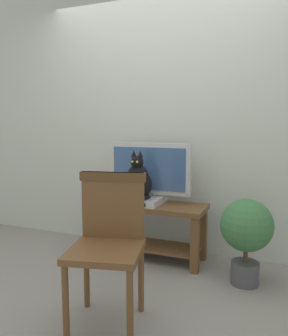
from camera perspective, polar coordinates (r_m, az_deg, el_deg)
ground_plane at (r=2.91m, az=-2.32°, el=-18.64°), size 12.00×12.00×0.00m
back_wall at (r=3.47m, az=3.90°, el=9.45°), size 7.00×0.12×2.80m
tv_stand at (r=3.27m, az=0.33°, el=-8.82°), size 1.13×0.41×0.53m
tv at (r=3.25m, az=0.90°, el=-0.50°), size 0.81×0.20×0.56m
media_box at (r=3.18m, az=-0.83°, el=-5.57°), size 0.38×0.26×0.06m
cat at (r=3.13m, az=-0.92°, el=-2.16°), size 0.24×0.33×0.45m
wooden_chair at (r=2.25m, az=-5.90°, el=-11.09°), size 0.53×0.54×0.96m
book_stack at (r=3.39m, az=-5.89°, el=-4.70°), size 0.23×0.18×0.07m
potted_plant at (r=2.85m, az=16.75°, el=-10.05°), size 0.41×0.41×0.69m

